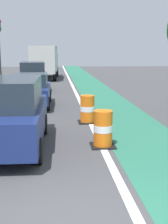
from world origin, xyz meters
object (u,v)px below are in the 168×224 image
object	(u,v)px
parked_suv_third	(33,76)
traffic_barrel_front	(103,129)
traffic_barrel_mid	(87,109)
parked_suv_nearest	(11,113)
delivery_truck_down_block	(45,60)
parked_sedan_second	(31,90)

from	to	relation	value
parked_suv_third	traffic_barrel_front	size ratio (longest dim) A/B	4.31
parked_suv_third	traffic_barrel_mid	world-z (taller)	parked_suv_third
parked_suv_nearest	traffic_barrel_mid	bearing A→B (deg)	49.19
parked_suv_nearest	traffic_barrel_mid	world-z (taller)	parked_suv_nearest
parked_suv_third	traffic_barrel_mid	xyz separation A→B (m)	(2.82, -10.01, -0.50)
traffic_barrel_front	delivery_truck_down_block	size ratio (longest dim) A/B	0.14
parked_sedan_second	traffic_barrel_front	distance (m)	7.38
traffic_barrel_front	parked_suv_nearest	bearing A→B (deg)	176.42
parked_suv_nearest	parked_sedan_second	size ratio (longest dim) A/B	1.12
traffic_barrel_front	traffic_barrel_mid	world-z (taller)	same
traffic_barrel_front	traffic_barrel_mid	distance (m)	3.12
parked_suv_nearest	parked_sedan_second	distance (m)	6.73
parked_suv_nearest	delivery_truck_down_block	bearing A→B (deg)	89.22
parked_sedan_second	traffic_barrel_front	xyz separation A→B (m)	(2.62, -6.90, -0.30)
parked_suv_nearest	parked_suv_third	xyz separation A→B (m)	(-0.28, 12.95, 0.00)
traffic_barrel_mid	delivery_truck_down_block	xyz separation A→B (m)	(-2.24, 19.25, 1.31)
parked_suv_third	delivery_truck_down_block	world-z (taller)	delivery_truck_down_block
traffic_barrel_mid	delivery_truck_down_block	world-z (taller)	delivery_truck_down_block
parked_suv_nearest	delivery_truck_down_block	size ratio (longest dim) A/B	0.60
traffic_barrel_front	parked_sedan_second	bearing A→B (deg)	110.80
delivery_truck_down_block	traffic_barrel_front	bearing A→B (deg)	-83.92
parked_sedan_second	delivery_truck_down_block	size ratio (longest dim) A/B	0.54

